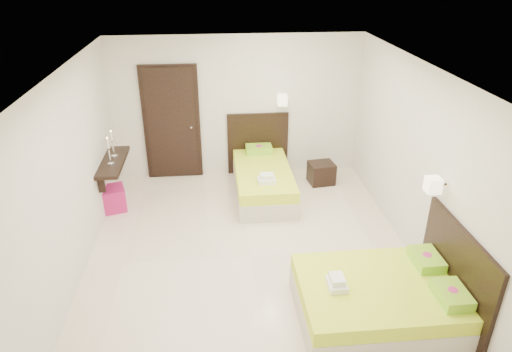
{
  "coord_description": "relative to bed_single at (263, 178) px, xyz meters",
  "views": [
    {
      "loc": [
        -0.44,
        -5.24,
        3.83
      ],
      "look_at": [
        0.1,
        0.3,
        1.1
      ],
      "focal_mm": 32.0,
      "sensor_mm": 36.0,
      "label": 1
    }
  ],
  "objects": [
    {
      "name": "floor",
      "position": [
        -0.37,
        -1.88,
        -0.29
      ],
      "size": [
        5.5,
        5.5,
        0.0
      ],
      "primitive_type": "plane",
      "color": "beige",
      "rests_on": "ground"
    },
    {
      "name": "bed_single",
      "position": [
        0.0,
        0.0,
        0.0
      ],
      "size": [
        1.14,
        1.9,
        1.57
      ],
      "color": "beige",
      "rests_on": "ground"
    },
    {
      "name": "bed_double",
      "position": [
        1.05,
        -3.2,
        -0.01
      ],
      "size": [
        1.81,
        1.54,
        1.49
      ],
      "color": "beige",
      "rests_on": "ground"
    },
    {
      "name": "nightstand",
      "position": [
        1.11,
        0.27,
        -0.09
      ],
      "size": [
        0.49,
        0.44,
        0.39
      ],
      "primitive_type": "cube",
      "rotation": [
        0.0,
        0.0,
        0.13
      ],
      "color": "black",
      "rests_on": "ground"
    },
    {
      "name": "ottoman",
      "position": [
        -2.52,
        -0.36,
        -0.09
      ],
      "size": [
        0.49,
        0.49,
        0.39
      ],
      "primitive_type": "cube",
      "rotation": [
        0.0,
        0.0,
        0.28
      ],
      "color": "#A01556",
      "rests_on": "ground"
    },
    {
      "name": "door",
      "position": [
        -1.57,
        0.82,
        0.76
      ],
      "size": [
        1.02,
        0.15,
        2.14
      ],
      "color": "black",
      "rests_on": "ground"
    },
    {
      "name": "console_shelf",
      "position": [
        -2.46,
        -0.28,
        0.53
      ],
      "size": [
        0.35,
        1.2,
        0.78
      ],
      "color": "black",
      "rests_on": "ground"
    }
  ]
}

